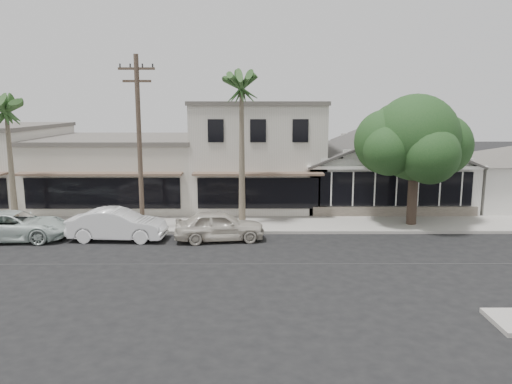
{
  "coord_description": "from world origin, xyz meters",
  "views": [
    {
      "loc": [
        -3.22,
        -19.94,
        6.56
      ],
      "look_at": [
        -3.13,
        6.0,
        2.01
      ],
      "focal_mm": 35.0,
      "sensor_mm": 36.0,
      "label": 1
    }
  ],
  "objects_px": {
    "car_2": "(15,226)",
    "shade_tree": "(413,140)",
    "car_1": "(117,225)",
    "car_0": "(219,226)",
    "utility_pole": "(139,140)"
  },
  "relations": [
    {
      "from": "car_0",
      "to": "car_1",
      "type": "bearing_deg",
      "value": 81.57
    },
    {
      "from": "utility_pole",
      "to": "car_2",
      "type": "height_order",
      "value": "utility_pole"
    },
    {
      "from": "car_0",
      "to": "car_1",
      "type": "height_order",
      "value": "car_1"
    },
    {
      "from": "utility_pole",
      "to": "car_2",
      "type": "distance_m",
      "value": 7.32
    },
    {
      "from": "utility_pole",
      "to": "shade_tree",
      "type": "bearing_deg",
      "value": 6.04
    },
    {
      "from": "car_0",
      "to": "car_1",
      "type": "distance_m",
      "value": 5.0
    },
    {
      "from": "car_2",
      "to": "shade_tree",
      "type": "relative_size",
      "value": 0.72
    },
    {
      "from": "utility_pole",
      "to": "shade_tree",
      "type": "relative_size",
      "value": 1.26
    },
    {
      "from": "car_2",
      "to": "shade_tree",
      "type": "xyz_separation_m",
      "value": [
        20.2,
        2.88,
        3.99
      ]
    },
    {
      "from": "utility_pole",
      "to": "car_1",
      "type": "bearing_deg",
      "value": -123.55
    },
    {
      "from": "car_1",
      "to": "car_2",
      "type": "height_order",
      "value": "car_1"
    },
    {
      "from": "car_2",
      "to": "shade_tree",
      "type": "distance_m",
      "value": 20.79
    },
    {
      "from": "utility_pole",
      "to": "shade_tree",
      "type": "height_order",
      "value": "utility_pole"
    },
    {
      "from": "utility_pole",
      "to": "car_1",
      "type": "relative_size",
      "value": 1.92
    },
    {
      "from": "car_1",
      "to": "car_0",
      "type": "bearing_deg",
      "value": -88.27
    }
  ]
}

